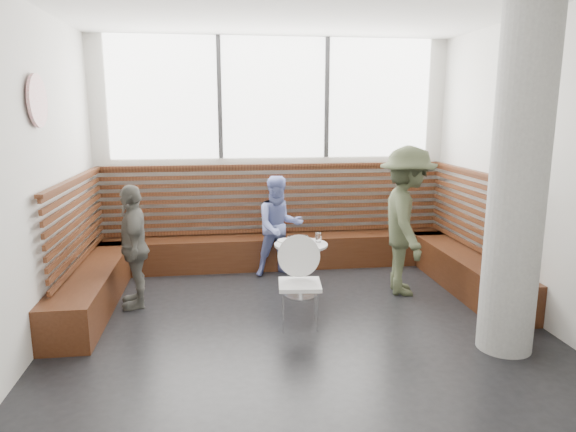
{
  "coord_description": "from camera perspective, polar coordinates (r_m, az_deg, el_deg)",
  "views": [
    {
      "loc": [
        -0.78,
        -4.81,
        2.22
      ],
      "look_at": [
        0.0,
        1.0,
        1.0
      ],
      "focal_mm": 32.0,
      "sensor_mm": 36.0,
      "label": 1
    }
  ],
  "objects": [
    {
      "name": "room",
      "position": [
        4.91,
        1.56,
        4.53
      ],
      "size": [
        5.0,
        5.0,
        3.2
      ],
      "color": "silver",
      "rests_on": "ground"
    },
    {
      "name": "booth",
      "position": [
        6.87,
        -0.86,
        -3.54
      ],
      "size": [
        5.0,
        2.5,
        1.44
      ],
      "color": "#3B1D0E",
      "rests_on": "ground"
    },
    {
      "name": "concrete_column",
      "position": [
        5.0,
        24.22,
        3.61
      ],
      "size": [
        0.5,
        0.5,
        3.2
      ],
      "primitive_type": "cylinder",
      "color": "gray",
      "rests_on": "ground"
    },
    {
      "name": "wall_art",
      "position": [
        5.47,
        -26.09,
        11.44
      ],
      "size": [
        0.03,
        0.5,
        0.5
      ],
      "primitive_type": "cylinder",
      "rotation": [
        0.0,
        1.57,
        0.0
      ],
      "color": "white",
      "rests_on": "room"
    },
    {
      "name": "cafe_table",
      "position": [
        6.16,
        1.44,
        -4.77
      ],
      "size": [
        0.63,
        0.63,
        0.65
      ],
      "color": "silver",
      "rests_on": "ground"
    },
    {
      "name": "cafe_chair",
      "position": [
        5.34,
        1.19,
        -6.47
      ],
      "size": [
        0.45,
        0.44,
        0.93
      ],
      "rotation": [
        0.0,
        0.0,
        -0.1
      ],
      "color": "white",
      "rests_on": "ground"
    },
    {
      "name": "adult_man",
      "position": [
        6.35,
        13.02,
        -0.53
      ],
      "size": [
        0.88,
        1.27,
        1.8
      ],
      "primitive_type": "imported",
      "rotation": [
        0.0,
        0.0,
        1.38
      ],
      "color": "#404830",
      "rests_on": "ground"
    },
    {
      "name": "child_back",
      "position": [
        6.89,
        -0.98,
        -1.16
      ],
      "size": [
        0.73,
        0.61,
        1.36
      ],
      "primitive_type": "imported",
      "rotation": [
        0.0,
        0.0,
        0.16
      ],
      "color": "#7583CC",
      "rests_on": "ground"
    },
    {
      "name": "child_left",
      "position": [
        6.06,
        -16.75,
        -3.23
      ],
      "size": [
        0.47,
        0.87,
        1.41
      ],
      "primitive_type": "imported",
      "rotation": [
        0.0,
        0.0,
        -1.41
      ],
      "color": "#616058",
      "rests_on": "ground"
    },
    {
      "name": "plate_near",
      "position": [
        6.22,
        -0.16,
        -2.75
      ],
      "size": [
        0.22,
        0.22,
        0.02
      ],
      "primitive_type": "cylinder",
      "color": "white",
      "rests_on": "cafe_table"
    },
    {
      "name": "plate_far",
      "position": [
        6.28,
        1.75,
        -2.62
      ],
      "size": [
        0.2,
        0.2,
        0.01
      ],
      "primitive_type": "cylinder",
      "color": "white",
      "rests_on": "cafe_table"
    },
    {
      "name": "glass_left",
      "position": [
        6.05,
        0.25,
        -2.73
      ],
      "size": [
        0.07,
        0.07,
        0.1
      ],
      "primitive_type": "cylinder",
      "color": "white",
      "rests_on": "cafe_table"
    },
    {
      "name": "glass_mid",
      "position": [
        6.09,
        1.94,
        -2.65
      ],
      "size": [
        0.07,
        0.07,
        0.1
      ],
      "primitive_type": "cylinder",
      "color": "white",
      "rests_on": "cafe_table"
    },
    {
      "name": "glass_right",
      "position": [
        6.19,
        3.4,
        -2.39
      ],
      "size": [
        0.07,
        0.07,
        0.11
      ],
      "primitive_type": "cylinder",
      "color": "white",
      "rests_on": "cafe_table"
    },
    {
      "name": "menu_card",
      "position": [
        5.93,
        2.19,
        -3.56
      ],
      "size": [
        0.2,
        0.15,
        0.0
      ],
      "primitive_type": "cube",
      "rotation": [
        0.0,
        0.0,
        0.1
      ],
      "color": "#A5C64C",
      "rests_on": "cafe_table"
    }
  ]
}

